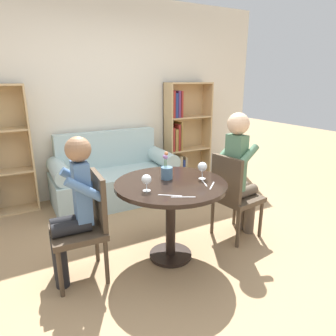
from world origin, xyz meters
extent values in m
plane|color=tan|center=(0.00, 0.00, 0.00)|extent=(16.00, 16.00, 0.00)
cube|color=silver|center=(0.00, 2.03, 1.35)|extent=(5.20, 0.05, 2.70)
cylinder|color=black|center=(0.00, 0.00, 0.73)|extent=(1.00, 1.00, 0.03)
cylinder|color=black|center=(0.00, 0.00, 0.37)|extent=(0.09, 0.09, 0.68)
cylinder|color=black|center=(0.00, 0.00, 0.01)|extent=(0.40, 0.40, 0.03)
cube|color=#A8C1C1|center=(0.00, 1.55, 0.21)|extent=(1.64, 0.80, 0.42)
cube|color=#A8C1C1|center=(0.00, 1.87, 0.67)|extent=(1.42, 0.16, 0.50)
cylinder|color=#A8C1C1|center=(-0.71, 1.55, 0.53)|extent=(0.22, 0.72, 0.22)
cylinder|color=#A8C1C1|center=(0.71, 1.55, 0.53)|extent=(0.22, 0.72, 0.22)
cube|color=tan|center=(-0.98, 1.84, 0.78)|extent=(0.02, 0.28, 1.57)
cube|color=tan|center=(-1.34, 1.84, 0.01)|extent=(0.70, 0.28, 0.02)
cube|color=tan|center=(-1.34, 1.84, 0.53)|extent=(0.70, 0.28, 0.02)
cube|color=tan|center=(1.34, 1.97, 0.78)|extent=(0.74, 0.02, 1.57)
cube|color=tan|center=(0.98, 1.84, 0.78)|extent=(0.02, 0.28, 1.57)
cube|color=tan|center=(1.70, 1.84, 0.78)|extent=(0.02, 0.28, 1.57)
cube|color=tan|center=(1.34, 1.84, 0.01)|extent=(0.70, 0.28, 0.02)
cube|color=tan|center=(1.34, 1.84, 0.53)|extent=(0.70, 0.28, 0.02)
cube|color=tan|center=(1.34, 1.84, 1.04)|extent=(0.70, 0.28, 0.02)
cube|color=tan|center=(1.34, 1.84, 1.56)|extent=(0.70, 0.28, 0.02)
cube|color=maroon|center=(1.02, 1.84, 0.24)|extent=(0.03, 0.23, 0.44)
cube|color=#234723|center=(1.06, 1.84, 0.24)|extent=(0.04, 0.23, 0.43)
cube|color=#234723|center=(1.10, 1.84, 0.21)|extent=(0.03, 0.23, 0.39)
cube|color=tan|center=(1.15, 1.84, 0.23)|extent=(0.05, 0.23, 0.42)
cube|color=navy|center=(1.21, 1.84, 0.20)|extent=(0.04, 0.23, 0.35)
cube|color=tan|center=(1.25, 1.84, 0.22)|extent=(0.03, 0.23, 0.39)
cube|color=maroon|center=(1.02, 1.84, 0.72)|extent=(0.03, 0.23, 0.37)
cube|color=olive|center=(1.07, 1.84, 0.71)|extent=(0.05, 0.23, 0.34)
cube|color=maroon|center=(1.12, 1.84, 0.74)|extent=(0.03, 0.23, 0.41)
cube|color=olive|center=(1.16, 1.84, 0.76)|extent=(0.03, 0.23, 0.44)
cube|color=maroon|center=(1.02, 1.84, 1.25)|extent=(0.04, 0.23, 0.40)
cube|color=navy|center=(1.06, 1.84, 1.23)|extent=(0.04, 0.23, 0.36)
cube|color=#602D5B|center=(1.11, 1.84, 1.25)|extent=(0.04, 0.23, 0.40)
cube|color=maroon|center=(1.16, 1.84, 1.25)|extent=(0.03, 0.23, 0.39)
cylinder|color=#473828|center=(-0.99, 0.28, 0.20)|extent=(0.04, 0.04, 0.40)
cylinder|color=#473828|center=(-1.00, -0.08, 0.20)|extent=(0.04, 0.04, 0.40)
cylinder|color=#473828|center=(-0.63, 0.26, 0.20)|extent=(0.04, 0.04, 0.40)
cylinder|color=#473828|center=(-0.65, -0.10, 0.20)|extent=(0.04, 0.04, 0.40)
cube|color=#473828|center=(-0.82, 0.09, 0.42)|extent=(0.44, 0.44, 0.05)
cube|color=#473828|center=(-0.63, 0.08, 0.68)|extent=(0.06, 0.38, 0.45)
cylinder|color=#473828|center=(1.02, -0.13, 0.20)|extent=(0.04, 0.04, 0.40)
cylinder|color=#473828|center=(0.97, 0.23, 0.20)|extent=(0.04, 0.04, 0.40)
cylinder|color=#473828|center=(0.66, -0.18, 0.20)|extent=(0.04, 0.04, 0.40)
cylinder|color=#473828|center=(0.61, 0.17, 0.20)|extent=(0.04, 0.04, 0.40)
cube|color=#473828|center=(0.82, 0.02, 0.42)|extent=(0.48, 0.48, 0.05)
cube|color=#473828|center=(0.63, 0.00, 0.68)|extent=(0.09, 0.38, 0.45)
cylinder|color=black|center=(-0.97, 0.16, 0.23)|extent=(0.11, 0.11, 0.45)
cylinder|color=black|center=(-0.98, 0.05, 0.23)|extent=(0.11, 0.11, 0.45)
cylinder|color=black|center=(-0.86, 0.15, 0.50)|extent=(0.31, 0.12, 0.11)
cylinder|color=black|center=(-0.87, 0.04, 0.50)|extent=(0.31, 0.12, 0.11)
cube|color=#4C709E|center=(-0.76, 0.09, 0.76)|extent=(0.13, 0.21, 0.51)
cylinder|color=#4C709E|center=(-0.75, 0.23, 0.83)|extent=(0.29, 0.08, 0.23)
cylinder|color=#4C709E|center=(-0.76, -0.04, 0.83)|extent=(0.29, 0.08, 0.23)
sphere|color=#936B4C|center=(-0.76, 0.09, 1.11)|extent=(0.20, 0.20, 0.20)
cylinder|color=brown|center=(0.98, 0.00, 0.23)|extent=(0.11, 0.11, 0.45)
cylinder|color=brown|center=(0.97, 0.11, 0.23)|extent=(0.11, 0.11, 0.45)
cylinder|color=brown|center=(0.87, -0.02, 0.50)|extent=(0.31, 0.15, 0.11)
cylinder|color=brown|center=(0.86, 0.09, 0.50)|extent=(0.31, 0.15, 0.11)
cube|color=#517A5B|center=(0.76, 0.02, 0.80)|extent=(0.15, 0.22, 0.60)
cylinder|color=#517A5B|center=(0.77, -0.11, 0.91)|extent=(0.29, 0.11, 0.23)
cylinder|color=#517A5B|center=(0.74, 0.16, 0.91)|extent=(0.29, 0.11, 0.23)
sphere|color=beige|center=(0.76, 0.02, 1.21)|extent=(0.21, 0.21, 0.21)
cylinder|color=white|center=(-0.27, -0.09, 0.75)|extent=(0.06, 0.06, 0.00)
cylinder|color=white|center=(-0.27, -0.09, 0.78)|extent=(0.01, 0.01, 0.06)
sphere|color=white|center=(-0.27, -0.09, 0.84)|extent=(0.08, 0.08, 0.08)
sphere|color=maroon|center=(-0.27, -0.09, 0.83)|extent=(0.06, 0.06, 0.06)
cylinder|color=white|center=(0.30, -0.05, 0.75)|extent=(0.06, 0.06, 0.00)
cylinder|color=white|center=(0.30, -0.05, 0.79)|extent=(0.01, 0.01, 0.08)
sphere|color=white|center=(0.30, -0.05, 0.86)|extent=(0.09, 0.09, 0.09)
sphere|color=beige|center=(0.30, -0.05, 0.85)|extent=(0.06, 0.06, 0.06)
cylinder|color=slate|center=(0.02, 0.11, 0.80)|extent=(0.11, 0.11, 0.11)
cylinder|color=#4C7A42|center=(0.02, 0.12, 0.92)|extent=(0.00, 0.01, 0.12)
sphere|color=#E07F4C|center=(0.02, 0.12, 0.98)|extent=(0.04, 0.04, 0.04)
cylinder|color=#4C7A42|center=(0.00, 0.11, 0.90)|extent=(0.01, 0.01, 0.10)
sphere|color=#9E70B2|center=(0.00, 0.11, 0.95)|extent=(0.04, 0.04, 0.04)
cylinder|color=#4C7A42|center=(0.01, 0.10, 0.90)|extent=(0.01, 0.01, 0.09)
sphere|color=#9E70B2|center=(0.01, 0.10, 0.95)|extent=(0.04, 0.04, 0.04)
cube|color=silver|center=(0.25, -0.15, 0.75)|extent=(0.08, 0.18, 0.00)
cube|color=silver|center=(-0.08, -0.34, 0.75)|extent=(0.17, 0.10, 0.00)
cube|color=silver|center=(-0.15, -0.27, 0.75)|extent=(0.16, 0.12, 0.00)
cube|color=silver|center=(0.27, -0.24, 0.75)|extent=(0.14, 0.14, 0.00)
camera|label=1|loc=(-1.21, -2.18, 1.63)|focal=32.00mm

